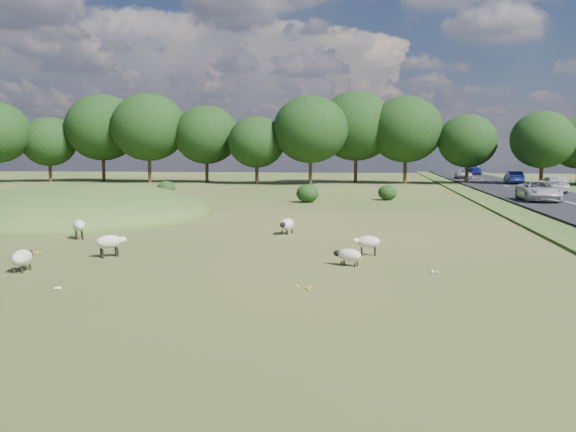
% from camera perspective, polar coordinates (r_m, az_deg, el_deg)
% --- Properties ---
extents(ground, '(160.00, 160.00, 0.00)m').
position_cam_1_polar(ground, '(45.45, 0.29, 0.75)').
color(ground, '#2C4816').
rests_on(ground, ground).
extents(mound, '(16.00, 20.00, 4.00)m').
position_cam_1_polar(mound, '(41.23, -18.03, -0.03)').
color(mound, '#33561E').
rests_on(mound, ground).
extents(road, '(8.00, 150.00, 0.25)m').
position_cam_1_polar(road, '(56.75, 22.18, 1.43)').
color(road, black).
rests_on(road, ground).
extents(treeline, '(96.28, 14.66, 11.70)m').
position_cam_1_polar(treeline, '(80.67, 2.92, 7.55)').
color(treeline, black).
rests_on(treeline, ground).
extents(shrubs, '(21.45, 8.04, 1.44)m').
position_cam_1_polar(shrubs, '(53.37, -0.75, 2.21)').
color(shrubs, black).
rests_on(shrubs, ground).
extents(sheep_0, '(0.67, 1.29, 0.73)m').
position_cam_1_polar(sheep_0, '(22.76, -22.55, -3.44)').
color(sheep_0, beige).
rests_on(sheep_0, ground).
extents(sheep_1, '(1.08, 0.74, 0.60)m').
position_cam_1_polar(sheep_1, '(22.17, 5.41, -3.48)').
color(sheep_1, beige).
rests_on(sheep_1, ground).
extents(sheep_2, '(1.06, 0.52, 0.75)m').
position_cam_1_polar(sheep_2, '(24.43, 7.09, -2.30)').
color(sheep_2, beige).
rests_on(sheep_2, ground).
extents(sheep_3, '(1.11, 1.04, 0.84)m').
position_cam_1_polar(sheep_3, '(24.77, -15.54, -2.21)').
color(sheep_3, beige).
rests_on(sheep_3, ground).
extents(sheep_4, '(0.80, 1.35, 0.75)m').
position_cam_1_polar(sheep_4, '(30.61, -0.10, -0.75)').
color(sheep_4, beige).
rests_on(sheep_4, ground).
extents(sheep_5, '(0.96, 1.24, 0.88)m').
position_cam_1_polar(sheep_5, '(30.37, -18.09, -0.81)').
color(sheep_5, beige).
rests_on(sheep_5, ground).
extents(car_0, '(2.04, 4.43, 1.23)m').
position_cam_1_polar(car_0, '(94.44, 15.31, 3.62)').
color(car_0, silver).
rests_on(car_0, road).
extents(car_1, '(2.53, 5.48, 1.52)m').
position_cam_1_polar(car_1, '(51.93, 21.39, 2.09)').
color(car_1, silver).
rests_on(car_1, road).
extents(car_2, '(2.06, 5.07, 1.47)m').
position_cam_1_polar(car_2, '(63.41, 22.45, 2.60)').
color(car_2, silver).
rests_on(car_2, road).
extents(car_3, '(2.06, 5.06, 1.47)m').
position_cam_1_polar(car_3, '(110.91, 16.21, 3.93)').
color(car_3, navy).
rests_on(car_3, road).
extents(car_4, '(1.55, 4.45, 1.46)m').
position_cam_1_polar(car_4, '(79.89, 19.43, 3.25)').
color(car_4, navy).
rests_on(car_4, road).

